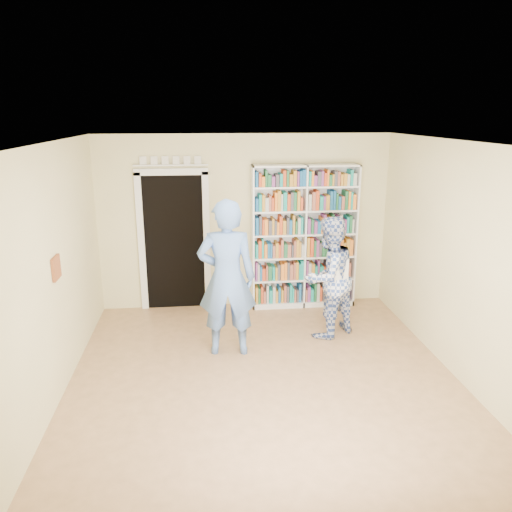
{
  "coord_description": "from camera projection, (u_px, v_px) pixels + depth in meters",
  "views": [
    {
      "loc": [
        -0.67,
        -5.08,
        2.99
      ],
      "look_at": [
        -0.0,
        0.9,
        1.26
      ],
      "focal_mm": 35.0,
      "sensor_mm": 36.0,
      "label": 1
    }
  ],
  "objects": [
    {
      "name": "floor",
      "position": [
        265.0,
        382.0,
        5.75
      ],
      "size": [
        5.0,
        5.0,
        0.0
      ],
      "primitive_type": "plane",
      "color": "#916A46",
      "rests_on": "ground"
    },
    {
      "name": "ceiling",
      "position": [
        266.0,
        143.0,
        5.01
      ],
      "size": [
        5.0,
        5.0,
        0.0
      ],
      "primitive_type": "plane",
      "rotation": [
        3.14,
        0.0,
        0.0
      ],
      "color": "white",
      "rests_on": "wall_back"
    },
    {
      "name": "wall_back",
      "position": [
        245.0,
        222.0,
        7.77
      ],
      "size": [
        4.5,
        0.0,
        4.5
      ],
      "primitive_type": "plane",
      "rotation": [
        1.57,
        0.0,
        0.0
      ],
      "color": "beige",
      "rests_on": "floor"
    },
    {
      "name": "wall_left",
      "position": [
        49.0,
        278.0,
        5.14
      ],
      "size": [
        0.0,
        5.0,
        5.0
      ],
      "primitive_type": "plane",
      "rotation": [
        1.57,
        0.0,
        1.57
      ],
      "color": "beige",
      "rests_on": "floor"
    },
    {
      "name": "wall_right",
      "position": [
        463.0,
        264.0,
        5.62
      ],
      "size": [
        0.0,
        5.0,
        5.0
      ],
      "primitive_type": "plane",
      "rotation": [
        1.57,
        0.0,
        -1.57
      ],
      "color": "beige",
      "rests_on": "floor"
    },
    {
      "name": "bookshelf",
      "position": [
        304.0,
        237.0,
        7.77
      ],
      "size": [
        1.63,
        0.31,
        2.25
      ],
      "rotation": [
        0.0,
        0.0,
        -0.37
      ],
      "color": "white",
      "rests_on": "floor"
    },
    {
      "name": "doorway",
      "position": [
        174.0,
        235.0,
        7.68
      ],
      "size": [
        1.1,
        0.08,
        2.43
      ],
      "color": "black",
      "rests_on": "floor"
    },
    {
      "name": "wall_art",
      "position": [
        56.0,
        268.0,
        5.32
      ],
      "size": [
        0.03,
        0.25,
        0.25
      ],
      "primitive_type": "cube",
      "color": "brown",
      "rests_on": "wall_left"
    },
    {
      "name": "man_blue",
      "position": [
        227.0,
        278.0,
        6.22
      ],
      "size": [
        0.76,
        0.52,
        2.01
      ],
      "primitive_type": "imported",
      "rotation": [
        0.0,
        0.0,
        3.09
      ],
      "color": "#5981C7",
      "rests_on": "floor"
    },
    {
      "name": "man_plaid",
      "position": [
        328.0,
        277.0,
        6.77
      ],
      "size": [
        1.03,
        0.97,
        1.68
      ],
      "primitive_type": "imported",
      "rotation": [
        0.0,
        0.0,
        3.7
      ],
      "color": "#33509E",
      "rests_on": "floor"
    },
    {
      "name": "paper_sheet",
      "position": [
        342.0,
        271.0,
        6.55
      ],
      "size": [
        0.2,
        0.07,
        0.29
      ],
      "primitive_type": "cube",
      "rotation": [
        0.0,
        0.0,
        0.3
      ],
      "color": "white",
      "rests_on": "man_plaid"
    }
  ]
}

